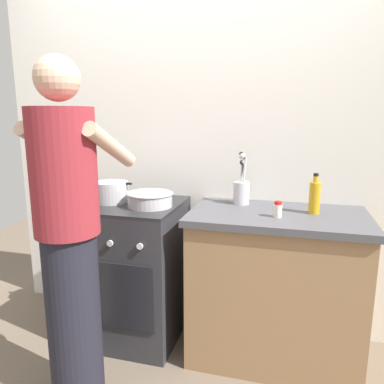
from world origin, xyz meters
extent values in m
plane|color=#6B5B4C|center=(0.00, 0.00, 0.00)|extent=(6.00, 6.00, 0.00)
cube|color=silver|center=(0.20, 0.50, 1.25)|extent=(3.20, 0.10, 2.50)
cube|color=#99724C|center=(0.55, 0.15, 0.43)|extent=(0.96, 0.56, 0.86)
cube|color=#4C4C51|center=(0.55, 0.15, 0.88)|extent=(1.00, 0.60, 0.04)
cube|color=#2D2D33|center=(-0.35, 0.15, 0.44)|extent=(0.60, 0.60, 0.88)
cube|color=#232326|center=(-0.35, 0.15, 0.89)|extent=(0.60, 0.60, 0.02)
cube|color=black|center=(-0.35, -0.16, 0.42)|extent=(0.51, 0.01, 0.40)
cylinder|color=silver|center=(-0.53, -0.16, 0.74)|extent=(0.04, 0.01, 0.04)
cylinder|color=silver|center=(-0.35, -0.16, 0.74)|extent=(0.04, 0.01, 0.04)
cylinder|color=silver|center=(-0.17, -0.16, 0.74)|extent=(0.04, 0.01, 0.04)
cylinder|color=#B2B2B7|center=(-0.49, 0.14, 0.97)|extent=(0.22, 0.22, 0.13)
cube|color=black|center=(-0.61, 0.14, 1.03)|extent=(0.04, 0.02, 0.01)
cube|color=black|center=(-0.37, 0.14, 1.03)|extent=(0.04, 0.02, 0.01)
cylinder|color=#B7B7BC|center=(-0.21, 0.10, 0.94)|extent=(0.27, 0.27, 0.08)
torus|color=#B7B7BC|center=(-0.21, 0.10, 0.98)|extent=(0.28, 0.28, 0.01)
cylinder|color=silver|center=(0.32, 0.31, 0.97)|extent=(0.10, 0.10, 0.14)
cylinder|color=black|center=(0.32, 0.32, 1.04)|extent=(0.03, 0.01, 0.22)
sphere|color=black|center=(0.32, 0.32, 1.16)|extent=(0.03, 0.03, 0.03)
cylinder|color=black|center=(0.31, 0.33, 1.06)|extent=(0.05, 0.03, 0.29)
sphere|color=black|center=(0.31, 0.33, 1.21)|extent=(0.03, 0.03, 0.03)
cylinder|color=white|center=(0.31, 0.32, 1.05)|extent=(0.02, 0.02, 0.27)
sphere|color=white|center=(0.31, 0.32, 1.20)|extent=(0.03, 0.03, 0.03)
cylinder|color=silver|center=(0.32, 0.32, 1.05)|extent=(0.06, 0.03, 0.28)
sphere|color=silver|center=(0.32, 0.32, 1.20)|extent=(0.03, 0.03, 0.03)
cylinder|color=silver|center=(0.33, 0.32, 1.04)|extent=(0.02, 0.04, 0.23)
sphere|color=silver|center=(0.33, 0.32, 1.16)|extent=(0.03, 0.03, 0.03)
cylinder|color=silver|center=(0.55, 0.06, 0.94)|extent=(0.04, 0.04, 0.07)
cylinder|color=red|center=(0.55, 0.06, 0.98)|extent=(0.04, 0.04, 0.02)
cylinder|color=gold|center=(0.74, 0.19, 0.99)|extent=(0.06, 0.06, 0.18)
cylinder|color=gold|center=(0.74, 0.19, 1.10)|extent=(0.03, 0.03, 0.04)
cylinder|color=black|center=(0.74, 0.19, 1.12)|extent=(0.03, 0.03, 0.02)
cylinder|color=black|center=(-0.39, -0.49, 0.45)|extent=(0.26, 0.26, 0.90)
cylinder|color=maroon|center=(-0.39, -0.49, 1.19)|extent=(0.30, 0.30, 0.58)
sphere|color=#D3AA8C|center=(-0.39, -0.49, 1.60)|extent=(0.20, 0.20, 0.20)
cylinder|color=#D3AA8C|center=(-0.56, -0.35, 1.30)|extent=(0.07, 0.41, 0.24)
cylinder|color=#D3AA8C|center=(-0.22, -0.35, 1.30)|extent=(0.07, 0.41, 0.24)
camera|label=1|loc=(0.60, -1.92, 1.44)|focal=34.27mm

